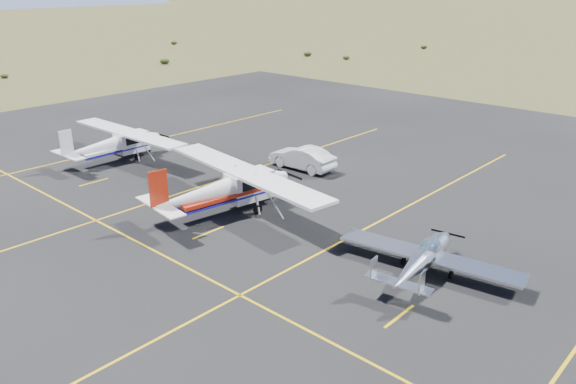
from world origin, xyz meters
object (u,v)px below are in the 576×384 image
aircraft_low_wing (424,258)px  aircraft_plain (115,143)px  aircraft_cessna (226,188)px  sedan (302,158)px

aircraft_low_wing → aircraft_plain: aircraft_plain is taller
aircraft_cessna → sedan: bearing=20.9°
sedan → aircraft_plain: bearing=-57.6°
aircraft_low_wing → sedan: 15.15m
aircraft_low_wing → sedan: size_ratio=1.77×
aircraft_cessna → aircraft_plain: bearing=93.4°
sedan → aircraft_cessna: bearing=10.8°
aircraft_low_wing → sedan: (7.38, 13.23, -0.08)m
aircraft_cessna → aircraft_low_wing: bearing=-77.0°
aircraft_cessna → aircraft_plain: 12.65m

